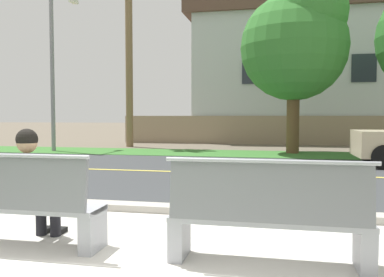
# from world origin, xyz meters

# --- Properties ---
(ground_plane) EXTENTS (140.00, 140.00, 0.00)m
(ground_plane) POSITION_xyz_m (0.00, 8.00, 0.00)
(ground_plane) COLOR #665B4C
(sidewalk_pavement) EXTENTS (44.00, 3.60, 0.01)m
(sidewalk_pavement) POSITION_xyz_m (0.00, 0.40, 0.01)
(sidewalk_pavement) COLOR beige
(sidewalk_pavement) RESTS_ON ground_plane
(curb_edge) EXTENTS (44.00, 0.30, 0.11)m
(curb_edge) POSITION_xyz_m (0.00, 2.35, 0.06)
(curb_edge) COLOR #ADA89E
(curb_edge) RESTS_ON ground_plane
(street_asphalt) EXTENTS (52.00, 8.00, 0.01)m
(street_asphalt) POSITION_xyz_m (0.00, 6.50, 0.00)
(street_asphalt) COLOR #383A3D
(street_asphalt) RESTS_ON ground_plane
(road_centre_line) EXTENTS (48.00, 0.14, 0.01)m
(road_centre_line) POSITION_xyz_m (0.00, 6.50, 0.01)
(road_centre_line) COLOR #E0CC4C
(road_centre_line) RESTS_ON ground_plane
(far_verge_grass) EXTENTS (48.00, 2.80, 0.02)m
(far_verge_grass) POSITION_xyz_m (0.00, 11.70, 0.01)
(far_verge_grass) COLOR #38702D
(far_verge_grass) RESTS_ON ground_plane
(bench_left) EXTENTS (1.83, 0.48, 1.01)m
(bench_left) POSITION_xyz_m (-1.30, 0.51, 0.46)
(bench_left) COLOR #9EA0A8
(bench_left) RESTS_ON ground_plane
(bench_right) EXTENTS (1.83, 0.48, 1.01)m
(bench_right) POSITION_xyz_m (1.30, 0.51, 0.46)
(bench_right) COLOR #9EA0A8
(bench_right) RESTS_ON ground_plane
(seated_person_olive) EXTENTS (0.52, 0.68, 1.25)m
(seated_person_olive) POSITION_xyz_m (-1.19, 0.68, 0.68)
(seated_person_olive) COLOR black
(seated_person_olive) RESTS_ON ground_plane
(streetlamp) EXTENTS (0.24, 2.10, 6.60)m
(streetlamp) POSITION_xyz_m (-7.26, 11.52, 3.80)
(streetlamp) COLOR gray
(streetlamp) RESTS_ON ground_plane
(shade_tree_far_left) EXTENTS (3.90, 3.90, 6.44)m
(shade_tree_far_left) POSITION_xyz_m (2.06, 12.18, 4.18)
(shade_tree_far_left) COLOR brown
(shade_tree_far_left) RESTS_ON ground_plane
(garden_wall) EXTENTS (13.00, 0.36, 1.40)m
(garden_wall) POSITION_xyz_m (0.09, 17.02, 0.70)
(garden_wall) COLOR gray
(garden_wall) RESTS_ON ground_plane
(house_across_street) EXTENTS (12.20, 6.91, 7.17)m
(house_across_street) POSITION_xyz_m (2.74, 20.22, 3.63)
(house_across_street) COLOR #B7BCC1
(house_across_street) RESTS_ON ground_plane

